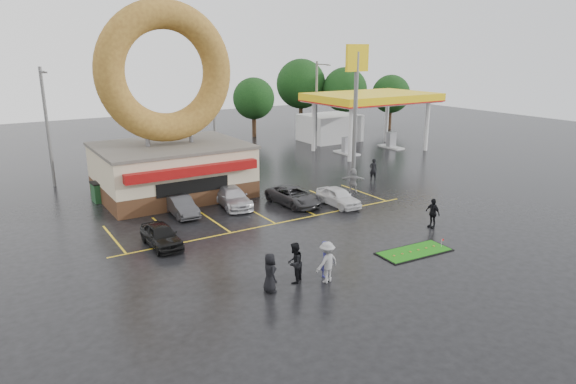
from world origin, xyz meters
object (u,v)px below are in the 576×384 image
car_grey (293,196)px  person_cameraman (433,213)px  shell_sign (356,84)px  putting_green (414,252)px  donut_shop (170,133)px  car_dgrey (181,206)px  dumpster (106,191)px  car_silver (233,197)px  car_black (161,235)px  gas_station (353,112)px  car_white (338,197)px  streetlight_left (47,125)px  person_blue (326,259)px  streetlight_mid (214,111)px  streetlight_right (317,103)px

car_grey → person_cameraman: bearing=-66.7°
shell_sign → putting_green: (-9.15, -16.34, -7.35)m
car_grey → donut_shop: bearing=126.0°
car_dgrey → dumpster: size_ratio=2.06×
donut_shop → car_silver: size_ratio=3.10×
car_black → car_grey: bearing=13.2°
donut_shop → dumpster: 5.98m
gas_station → shell_sign: shell_sign is taller
donut_shop → car_white: donut_shop is taller
putting_green → car_white: bearing=79.4°
streetlight_left → person_blue: streetlight_left is taller
person_blue → dumpster: size_ratio=0.96×
person_cameraman → putting_green: (-3.71, -2.26, -0.86)m
putting_green → streetlight_mid: bearing=89.7°
car_black → person_cameraman: size_ratio=2.03×
streetlight_right → person_cameraman: (-8.44, -24.00, -3.89)m
streetlight_right → putting_green: streetlight_right is taller
gas_station → person_cameraman: bearing=-118.4°
car_black → car_dgrey: 5.31m
person_blue → dumpster: (-5.70, 18.16, -0.22)m
streetlight_left → car_white: size_ratio=2.43×
donut_shop → car_dgrey: donut_shop is taller
person_cameraman → putting_green: size_ratio=0.43×
shell_sign → car_black: 22.82m
streetlight_mid → car_white: size_ratio=2.43×
donut_shop → person_blue: size_ratio=7.79×
putting_green → car_dgrey: bearing=123.3°
car_silver → putting_green: 13.14m
shell_sign → car_white: bearing=-134.5°
streetlight_mid → car_white: 17.17m
donut_shop → person_blue: (1.20, -17.18, -3.60)m
car_grey → car_white: car_white is taller
car_black → person_blue: bearing=-57.1°
shell_sign → car_silver: size_ratio=2.43×
streetlight_mid → person_cameraman: streetlight_mid is taller
shell_sign → streetlight_left: shell_sign is taller
gas_station → car_white: 22.28m
car_black → putting_green: size_ratio=0.88×
gas_station → shell_sign: (-7.00, -8.94, 3.68)m
donut_shop → person_blue: bearing=-86.0°
car_dgrey → person_cameraman: 15.53m
person_blue → shell_sign: bearing=22.6°
donut_shop → car_black: 11.00m
shell_sign → car_black: (-20.07, -8.50, -6.76)m
car_grey → person_blue: bearing=-120.5°
dumpster → putting_green: dumpster is taller
streetlight_left → person_blue: size_ratio=5.20×
car_white → putting_green: (-1.62, -8.66, -0.60)m
streetlight_left → gas_station: bearing=2.0°
gas_station → dumpster: 28.54m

